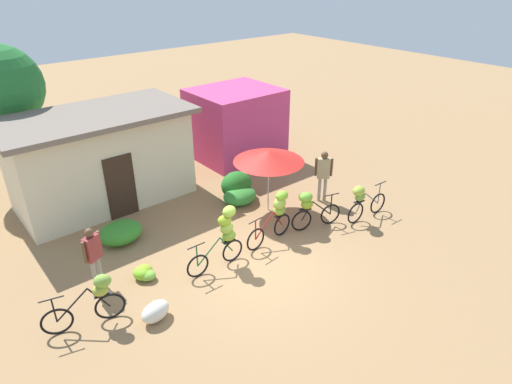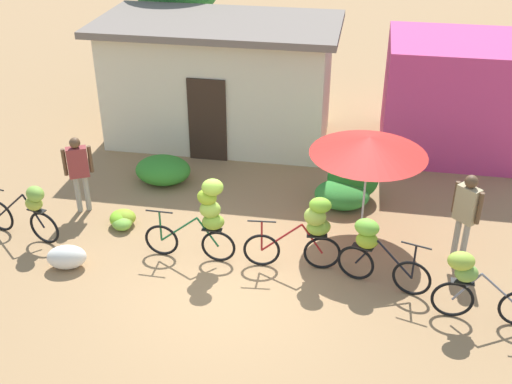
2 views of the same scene
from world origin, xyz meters
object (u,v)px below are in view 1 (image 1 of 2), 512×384
(tree_behind_building, at_px, (0,87))
(bicycle_center_loaded, at_px, (277,212))
(bicycle_rightmost, at_px, (363,199))
(market_umbrella, at_px, (269,156))
(bicycle_leftmost, at_px, (93,298))
(banana_pile_on_ground, at_px, (144,273))
(person_bystander, at_px, (323,171))
(produce_sack, at_px, (155,312))
(person_vendor, at_px, (93,252))
(bicycle_near_pile, at_px, (224,232))
(building_low, at_px, (101,158))
(bicycle_by_shop, at_px, (310,207))
(shop_pink, at_px, (236,123))

(tree_behind_building, height_order, bicycle_center_loaded, tree_behind_building)
(bicycle_rightmost, bearing_deg, market_umbrella, 127.32)
(bicycle_leftmost, xyz_separation_m, banana_pile_on_ground, (1.50, 0.75, -0.54))
(market_umbrella, distance_m, person_bystander, 2.04)
(bicycle_rightmost, bearing_deg, bicycle_center_loaded, 161.08)
(bicycle_leftmost, relative_size, person_bystander, 0.98)
(produce_sack, bearing_deg, banana_pile_on_ground, 72.40)
(banana_pile_on_ground, relative_size, person_vendor, 0.42)
(bicycle_leftmost, xyz_separation_m, produce_sack, (1.03, -0.74, -0.47))
(market_umbrella, relative_size, produce_sack, 3.11)
(bicycle_leftmost, bearing_deg, bicycle_near_pile, -0.80)
(building_low, xyz_separation_m, bicycle_by_shop, (3.91, -5.51, -0.78))
(tree_behind_building, height_order, market_umbrella, tree_behind_building)
(bicycle_center_loaded, xyz_separation_m, person_bystander, (2.66, 0.72, 0.22))
(bicycle_leftmost, height_order, person_vendor, person_vendor)
(bicycle_leftmost, distance_m, bicycle_near_pile, 3.44)
(building_low, xyz_separation_m, bicycle_center_loaded, (2.80, -5.28, -0.65))
(bicycle_center_loaded, relative_size, produce_sack, 2.48)
(market_umbrella, relative_size, banana_pile_on_ground, 3.18)
(banana_pile_on_ground, relative_size, person_bystander, 0.39)
(bicycle_by_shop, distance_m, bicycle_rightmost, 1.68)
(tree_behind_building, bearing_deg, bicycle_by_shop, -55.53)
(bicycle_by_shop, relative_size, person_bystander, 0.91)
(shop_pink, height_order, banana_pile_on_ground, shop_pink)
(bicycle_near_pile, height_order, bicycle_rightmost, bicycle_near_pile)
(bicycle_leftmost, relative_size, bicycle_by_shop, 1.08)
(bicycle_leftmost, height_order, bicycle_near_pile, bicycle_near_pile)
(building_low, relative_size, tree_behind_building, 1.19)
(market_umbrella, bearing_deg, bicycle_leftmost, -167.20)
(bicycle_rightmost, height_order, produce_sack, bicycle_rightmost)
(bicycle_rightmost, height_order, banana_pile_on_ground, bicycle_rightmost)
(shop_pink, bearing_deg, person_vendor, -149.72)
(banana_pile_on_ground, xyz_separation_m, person_vendor, (-0.99, 0.45, 0.86))
(produce_sack, bearing_deg, tree_behind_building, 92.42)
(shop_pink, relative_size, bicycle_near_pile, 1.88)
(produce_sack, xyz_separation_m, person_vendor, (-0.52, 1.93, 0.78))
(banana_pile_on_ground, bearing_deg, bicycle_center_loaded, -11.08)
(market_umbrella, distance_m, bicycle_by_shop, 1.99)
(bicycle_center_loaded, relative_size, bicycle_by_shop, 1.09)
(building_low, height_order, bicycle_rightmost, building_low)
(bicycle_near_pile, bearing_deg, shop_pink, 50.57)
(bicycle_rightmost, relative_size, person_bystander, 0.97)
(bicycle_leftmost, height_order, bicycle_by_shop, bicycle_by_shop)
(tree_behind_building, distance_m, person_bystander, 10.65)
(produce_sack, bearing_deg, person_vendor, 105.01)
(bicycle_center_loaded, xyz_separation_m, person_vendor, (-4.76, 1.19, 0.15))
(produce_sack, bearing_deg, bicycle_rightmost, -1.34)
(building_low, xyz_separation_m, shop_pink, (5.62, 0.33, -0.15))
(tree_behind_building, height_order, bicycle_rightmost, tree_behind_building)
(shop_pink, distance_m, person_bystander, 4.90)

